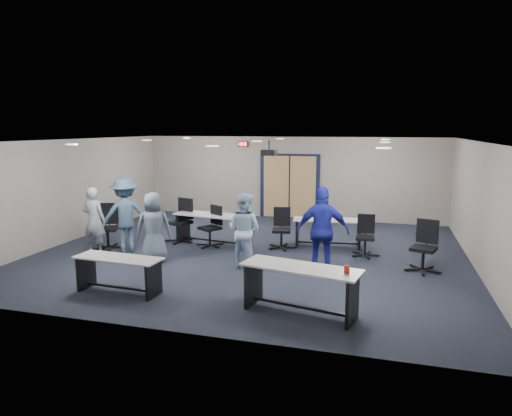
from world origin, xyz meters
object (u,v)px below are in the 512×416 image
(person_navy, at_px, (323,231))
(person_plaid, at_px, (154,227))
(chair_back_c, at_px, (281,229))
(chair_loose_right, at_px, (424,247))
(table_front_right, at_px, (301,281))
(chair_back_d, at_px, (365,236))
(person_lightblue, at_px, (244,230))
(table_back_left, at_px, (212,224))
(table_front_left, at_px, (119,268))
(chair_back_a, at_px, (180,221))
(chair_back_b, at_px, (210,226))
(chair_loose_left, at_px, (107,227))
(table_back_right, at_px, (328,228))
(person_back, at_px, (125,215))
(person_gray, at_px, (94,221))

(person_navy, bearing_deg, person_plaid, -7.98)
(chair_back_c, height_order, person_plaid, person_plaid)
(chair_loose_right, bearing_deg, table_front_right, -107.17)
(chair_back_d, distance_m, person_lightblue, 2.97)
(table_back_left, relative_size, person_navy, 1.11)
(table_front_left, relative_size, chair_back_d, 1.71)
(person_plaid, xyz_separation_m, person_navy, (3.77, 0.12, 0.12))
(table_front_left, xyz_separation_m, table_front_right, (3.39, -0.03, 0.09))
(chair_back_a, relative_size, person_navy, 0.63)
(table_front_right, height_order, person_lightblue, person_lightblue)
(chair_back_b, relative_size, chair_loose_right, 0.96)
(table_front_left, xyz_separation_m, chair_back_c, (2.19, 3.83, 0.05))
(chair_loose_left, height_order, chair_loose_right, chair_loose_left)
(chair_back_c, bearing_deg, table_front_left, -129.58)
(table_back_right, distance_m, person_back, 5.03)
(table_front_right, distance_m, chair_loose_left, 5.97)
(table_back_right, distance_m, chair_loose_right, 2.66)
(chair_loose_left, distance_m, person_navy, 5.45)
(table_back_right, bearing_deg, table_front_right, -95.80)
(chair_back_b, distance_m, person_navy, 3.41)
(chair_back_c, bearing_deg, table_back_right, 15.15)
(chair_loose_left, bearing_deg, table_back_left, 6.12)
(person_navy, bearing_deg, chair_back_d, -126.00)
(chair_back_c, distance_m, chair_loose_left, 4.34)
(chair_back_a, xyz_separation_m, person_gray, (-1.46, -1.61, 0.24))
(chair_back_c, bearing_deg, chair_loose_right, -26.83)
(chair_back_d, distance_m, person_plaid, 4.90)
(chair_back_b, height_order, chair_back_d, chair_back_b)
(person_navy, bearing_deg, chair_loose_left, -15.42)
(chair_back_b, bearing_deg, person_navy, 5.31)
(chair_back_a, height_order, chair_back_c, chair_back_a)
(chair_back_d, bearing_deg, person_plaid, -160.16)
(chair_back_b, height_order, chair_loose_right, chair_loose_right)
(table_front_right, distance_m, person_plaid, 4.22)
(table_back_right, height_order, chair_back_d, chair_back_d)
(chair_back_b, relative_size, chair_back_d, 1.07)
(chair_back_b, relative_size, person_navy, 0.57)
(person_plaid, bearing_deg, table_back_left, -138.41)
(table_front_right, bearing_deg, person_plaid, 163.66)
(chair_loose_left, relative_size, person_navy, 0.62)
(table_front_left, distance_m, chair_back_d, 5.63)
(table_back_left, bearing_deg, person_navy, -19.75)
(chair_loose_right, xyz_separation_m, person_lightblue, (-3.71, -0.73, 0.28))
(person_navy, height_order, person_back, same)
(table_front_left, distance_m, person_plaid, 2.00)
(person_lightblue, xyz_separation_m, person_navy, (1.68, -0.03, 0.09))
(person_navy, bearing_deg, chair_loose_right, -169.36)
(person_lightblue, relative_size, person_back, 0.90)
(person_lightblue, bearing_deg, person_gray, 16.59)
(person_navy, bearing_deg, chair_back_b, -35.46)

